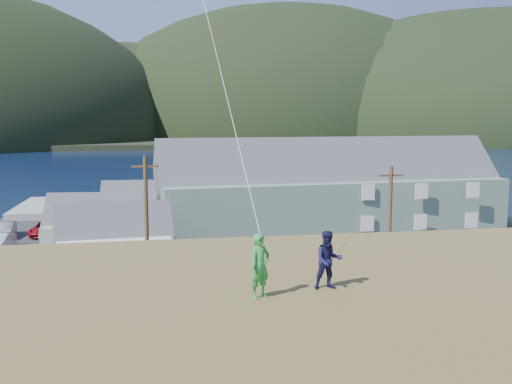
# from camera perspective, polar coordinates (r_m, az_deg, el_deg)

# --- Properties ---
(ground) EXTENTS (900.00, 900.00, 0.00)m
(ground) POSITION_cam_1_polar(r_m,az_deg,el_deg) (34.40, -6.26, -12.05)
(ground) COLOR #0A1638
(ground) RESTS_ON ground
(grass_strip) EXTENTS (110.00, 8.00, 0.10)m
(grass_strip) POSITION_cam_1_polar(r_m,az_deg,el_deg) (32.50, -6.06, -13.14)
(grass_strip) COLOR #4C3D19
(grass_strip) RESTS_ON ground
(waterfront_lot) EXTENTS (72.00, 36.00, 0.12)m
(waterfront_lot) POSITION_cam_1_polar(r_m,az_deg,el_deg) (50.71, -7.36, -5.60)
(waterfront_lot) COLOR #28282B
(waterfront_lot) RESTS_ON ground
(wharf) EXTENTS (26.00, 14.00, 0.90)m
(wharf) POSITION_cam_1_polar(r_m,az_deg,el_deg) (73.35, -12.73, -1.36)
(wharf) COLOR gray
(wharf) RESTS_ON ground
(far_shore) EXTENTS (900.00, 320.00, 2.00)m
(far_shore) POSITION_cam_1_polar(r_m,az_deg,el_deg) (362.54, -9.24, 5.70)
(far_shore) COLOR black
(far_shore) RESTS_ON ground
(far_hills) EXTENTS (760.00, 265.00, 143.00)m
(far_hills) POSITION_cam_1_polar(r_m,az_deg,el_deg) (314.13, -2.66, 5.72)
(far_hills) COLOR black
(far_hills) RESTS_ON ground
(lodge) EXTENTS (33.58, 11.95, 11.58)m
(lodge) POSITION_cam_1_polar(r_m,az_deg,el_deg) (54.98, 7.48, 0.08)
(lodge) COLOR slate
(lodge) RESTS_ON waterfront_lot
(shed_palegreen_near) EXTENTS (9.25, 6.17, 6.45)m
(shed_palegreen_near) POSITION_cam_1_polar(r_m,az_deg,el_deg) (48.03, -15.14, -3.63)
(shed_palegreen_near) COLOR gray
(shed_palegreen_near) RESTS_ON waterfront_lot
(shed_white) EXTENTS (8.59, 6.11, 6.51)m
(shed_white) POSITION_cam_1_polar(r_m,az_deg,el_deg) (42.19, -13.93, -5.03)
(shed_white) COLOR silver
(shed_white) RESTS_ON waterfront_lot
(shed_palegreen_far) EXTENTS (9.92, 5.86, 6.55)m
(shed_palegreen_far) POSITION_cam_1_polar(r_m,az_deg,el_deg) (56.26, -10.30, -1.82)
(shed_palegreen_far) COLOR gray
(shed_palegreen_far) RESTS_ON waterfront_lot
(utility_poles) EXTENTS (31.00, 0.24, 9.10)m
(utility_poles) POSITION_cam_1_polar(r_m,az_deg,el_deg) (34.63, -11.07, -4.40)
(utility_poles) COLOR #47331E
(utility_poles) RESTS_ON waterfront_lot
(parked_cars) EXTENTS (21.02, 11.74, 1.56)m
(parked_cars) POSITION_cam_1_polar(r_m,az_deg,el_deg) (55.69, -17.58, -3.88)
(parked_cars) COLOR #232228
(parked_cars) RESTS_ON waterfront_lot
(kite_flyer_green) EXTENTS (0.67, 0.61, 1.54)m
(kite_flyer_green) POSITION_cam_1_polar(r_m,az_deg,el_deg) (13.60, 0.40, -7.41)
(kite_flyer_green) COLOR green
(kite_flyer_green) RESTS_ON hillside
(kite_flyer_navy) EXTENTS (0.72, 0.57, 1.47)m
(kite_flyer_navy) POSITION_cam_1_polar(r_m,az_deg,el_deg) (14.39, 7.26, -6.78)
(kite_flyer_navy) COLOR #15153B
(kite_flyer_navy) RESTS_ON hillside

